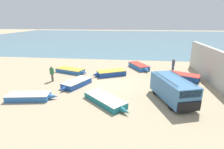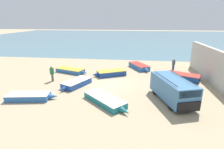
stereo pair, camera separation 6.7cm
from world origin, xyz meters
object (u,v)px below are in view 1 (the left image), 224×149
fishing_rowboat_0 (71,71)px  fishing_rowboat_6 (139,67)px  fisherman_0 (52,72)px  fishing_rowboat_4 (110,73)px  fishing_rowboat_2 (30,97)px  fishing_rowboat_3 (76,83)px  fishing_rowboat_5 (106,100)px  parked_van (173,89)px  fishing_rowboat_1 (181,76)px  fisherman_1 (173,63)px

fishing_rowboat_0 → fishing_rowboat_6: bearing=36.6°
fishing_rowboat_6 → fisherman_0: (-10.06, -6.48, 0.73)m
fishing_rowboat_4 → fisherman_0: 6.97m
fishing_rowboat_0 → fishing_rowboat_6: fishing_rowboat_6 is taller
fishing_rowboat_2 → fishing_rowboat_3: fishing_rowboat_3 is taller
fishing_rowboat_5 → fisherman_0: size_ratio=2.47×
fishing_rowboat_2 → fishing_rowboat_3: 4.73m
fishing_rowboat_6 → fisherman_0: 11.99m
fishing_rowboat_3 → fishing_rowboat_6: bearing=163.6°
parked_van → fishing_rowboat_3: (-9.43, 2.37, -0.82)m
fishing_rowboat_2 → fisherman_0: bearing=82.8°
parked_van → fishing_rowboat_5: (-5.65, -1.17, -0.86)m
parked_van → fishing_rowboat_5: 5.83m
parked_van → fishing_rowboat_0: size_ratio=1.14×
parked_van → fishing_rowboat_1: 6.57m
fisherman_1 → fishing_rowboat_2: bearing=-16.4°
fishing_rowboat_1 → fisherman_1: fisherman_1 is taller
fishing_rowboat_0 → fisherman_0: 3.74m
fishing_rowboat_4 → parked_van: bearing=108.5°
fishing_rowboat_0 → fisherman_1: bearing=30.7°
fishing_rowboat_0 → fishing_rowboat_2: fishing_rowboat_2 is taller
fishing_rowboat_3 → fishing_rowboat_5: bearing=72.4°
fishing_rowboat_3 → fisherman_1: 13.88m
fisherman_0 → fisherman_1: size_ratio=1.10×
fishing_rowboat_2 → fisherman_0: fisherman_0 is taller
fisherman_0 → fishing_rowboat_1: bearing=-46.1°
fishing_rowboat_1 → fishing_rowboat_6: fishing_rowboat_1 is taller
parked_van → fishing_rowboat_6: bearing=176.2°
fishing_rowboat_0 → fisherman_0: size_ratio=2.64×
fishing_rowboat_4 → fisherman_0: fisherman_0 is taller
parked_van → fishing_rowboat_5: bearing=-96.3°
parked_van → fishing_rowboat_3: 9.76m
fishing_rowboat_1 → fishing_rowboat_6: (-4.85, 3.95, -0.01)m
fishing_rowboat_1 → fisherman_1: size_ratio=2.80×
fisherman_1 → fishing_rowboat_1: bearing=38.4°
parked_van → fishing_rowboat_6: size_ratio=1.21×
fishing_rowboat_5 → fishing_rowboat_2: bearing=-136.0°
fisherman_0 → fisherman_1: fisherman_0 is taller
fisherman_0 → fishing_rowboat_6: bearing=-22.9°
parked_van → fishing_rowboat_4: parked_van is taller
fishing_rowboat_2 → fishing_rowboat_4: bearing=42.0°
fishing_rowboat_1 → fishing_rowboat_5: bearing=67.5°
fishing_rowboat_6 → fisherman_1: fisherman_1 is taller
fishing_rowboat_0 → fishing_rowboat_5: fishing_rowboat_5 is taller
fishing_rowboat_4 → fisherman_1: (8.39, 3.63, 0.63)m
parked_van → fishing_rowboat_1: (2.32, 6.09, -0.79)m
fishing_rowboat_3 → fishing_rowboat_5: (3.78, -3.54, -0.04)m
fishing_rowboat_6 → fisherman_0: bearing=-85.4°
fishing_rowboat_0 → fishing_rowboat_3: (2.23, -4.73, 0.04)m
fishing_rowboat_1 → fishing_rowboat_3: fishing_rowboat_1 is taller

